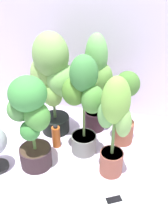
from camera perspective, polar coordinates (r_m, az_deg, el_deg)
name	(u,v)px	position (r m, az deg, el deg)	size (l,w,h in m)	color
ground_plane	(77,161)	(2.28, -1.58, -10.80)	(8.00, 8.00, 0.00)	silver
mylar_back_wall	(96,18)	(2.55, 2.72, 19.88)	(3.20, 0.01, 2.00)	silver
potted_plant_front_left	(30,119)	(2.00, -11.70, -1.44)	(0.40, 0.39, 0.81)	#322225
potted_plant_center	(83,101)	(2.08, -0.16, 2.43)	(0.43, 0.32, 0.91)	gray
potted_plant_front_right	(114,122)	(1.89, 6.69, -2.30)	(0.28, 0.24, 0.86)	#94513F
potted_plant_back_left	(52,76)	(2.33, -6.95, 7.74)	(0.49, 0.43, 0.99)	black
potted_plant_back_right	(124,106)	(2.30, 8.74, 1.41)	(0.29, 0.25, 0.71)	brown
potted_plant_back_center	(96,78)	(2.36, 2.66, 7.55)	(0.35, 0.29, 0.97)	#321C24
cell_phone	(114,200)	(2.02, 6.58, -18.59)	(0.16, 0.13, 0.01)	white
nutrient_bottle	(56,137)	(2.38, -6.14, -5.38)	(0.08, 0.08, 0.23)	#BB521C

